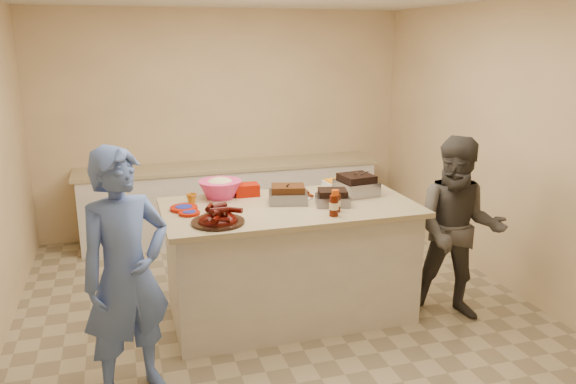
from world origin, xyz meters
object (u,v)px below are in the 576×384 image
object	(u,v)px
mustard_bottle	(277,200)
guest_gray	(451,315)
island	(290,313)
bbq_bottle_a	(334,216)
bbq_bottle_b	(337,211)
plastic_cup	(192,203)
rib_platter	(218,223)
coleslaw_bowl	(221,198)
roasting_pan	(356,195)

from	to	relation	value
mustard_bottle	guest_gray	bearing A→B (deg)	-23.34
island	bbq_bottle_a	world-z (taller)	bbq_bottle_a
bbq_bottle_b	bbq_bottle_a	bearing A→B (deg)	-122.47
island	guest_gray	xyz separation A→B (m)	(1.35, -0.45, 0.00)
bbq_bottle_a	bbq_bottle_b	size ratio (longest dim) A/B	1.16
island	plastic_cup	distance (m)	1.30
rib_platter	guest_gray	size ratio (longest dim) A/B	0.26
coleslaw_bowl	guest_gray	distance (m)	2.28
guest_gray	bbq_bottle_a	bearing A→B (deg)	-152.45
bbq_bottle_a	bbq_bottle_b	bearing A→B (deg)	57.53
island	bbq_bottle_b	size ratio (longest dim) A/B	11.66
bbq_bottle_b	plastic_cup	size ratio (longest dim) A/B	2.04
rib_platter	mustard_bottle	world-z (taller)	rib_platter
rib_platter	coleslaw_bowl	xyz separation A→B (m)	(0.15, 0.71, 0.00)
roasting_pan	bbq_bottle_b	size ratio (longest dim) A/B	1.75
island	mustard_bottle	size ratio (longest dim) A/B	19.55
island	mustard_bottle	world-z (taller)	mustard_bottle
bbq_bottle_a	guest_gray	distance (m)	1.49
coleslaw_bowl	bbq_bottle_b	world-z (taller)	coleslaw_bowl
rib_platter	bbq_bottle_b	size ratio (longest dim) A/B	2.24
bbq_bottle_a	plastic_cup	bearing A→B (deg)	146.33
mustard_bottle	guest_gray	size ratio (longest dim) A/B	0.07
rib_platter	bbq_bottle_b	xyz separation A→B (m)	(0.97, 0.02, 0.00)
bbq_bottle_b	guest_gray	bearing A→B (deg)	-8.74
mustard_bottle	plastic_cup	bearing A→B (deg)	169.90
roasting_pan	plastic_cup	size ratio (longest dim) A/B	3.57
island	coleslaw_bowl	world-z (taller)	coleslaw_bowl
rib_platter	plastic_cup	xyz separation A→B (m)	(-0.12, 0.60, 0.00)
guest_gray	rib_platter	bearing A→B (deg)	-153.41
island	roasting_pan	size ratio (longest dim) A/B	6.65
bbq_bottle_b	roasting_pan	bearing A→B (deg)	50.08
bbq_bottle_a	mustard_bottle	distance (m)	0.63
coleslaw_bowl	bbq_bottle_a	bearing A→B (deg)	-46.05
rib_platter	bbq_bottle_a	world-z (taller)	bbq_bottle_a
rib_platter	bbq_bottle_a	distance (m)	0.91
bbq_bottle_b	mustard_bottle	world-z (taller)	bbq_bottle_b
bbq_bottle_b	plastic_cup	xyz separation A→B (m)	(-1.09, 0.58, 0.00)
coleslaw_bowl	bbq_bottle_a	distance (m)	1.09
coleslaw_bowl	bbq_bottle_a	size ratio (longest dim) A/B	1.80
roasting_pan	bbq_bottle_a	size ratio (longest dim) A/B	1.51
bbq_bottle_a	guest_gray	world-z (taller)	bbq_bottle_a
rib_platter	plastic_cup	world-z (taller)	rib_platter
coleslaw_bowl	mustard_bottle	xyz separation A→B (m)	(0.45, -0.23, 0.00)
bbq_bottle_a	guest_gray	size ratio (longest dim) A/B	0.13
plastic_cup	rib_platter	bearing A→B (deg)	-78.87
rib_platter	bbq_bottle_a	size ratio (longest dim) A/B	1.92
roasting_pan	mustard_bottle	xyz separation A→B (m)	(-0.73, 0.03, 0.00)
island	bbq_bottle_b	distance (m)	1.08
roasting_pan	guest_gray	world-z (taller)	roasting_pan
roasting_pan	bbq_bottle_a	distance (m)	0.67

